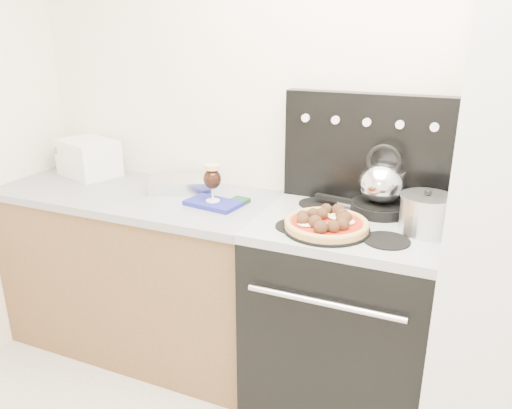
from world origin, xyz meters
The scene contains 15 objects.
room_shell centered at (0.00, 0.29, 1.25)m, with size 3.52×3.01×2.52m.
base_cabinet centered at (-1.02, 1.20, 0.43)m, with size 1.45×0.60×0.86m, color brown.
countertop centered at (-1.02, 1.20, 0.88)m, with size 1.48×0.63×0.04m, color #95969F.
stove_body centered at (0.08, 1.18, 0.44)m, with size 0.76×0.65×0.88m, color black.
cooktop centered at (0.08, 1.18, 0.90)m, with size 0.76×0.65×0.04m, color #ADADB2.
backguard centered at (0.08, 1.45, 1.17)m, with size 0.76×0.08×0.50m, color black.
toaster_oven centered at (-1.44, 1.35, 1.00)m, with size 0.32×0.24×0.20m, color white.
foil_sheet centered at (-0.83, 1.33, 0.93)m, with size 0.32×0.23×0.06m, color white.
oven_mitt centered at (-0.56, 1.17, 0.91)m, with size 0.25×0.15×0.02m, color navy.
beer_glass centered at (-0.56, 1.17, 1.01)m, with size 0.08×0.08×0.18m, color black, non-canonical shape.
pizza_pan centered at (0.02, 1.04, 0.93)m, with size 0.35×0.35×0.01m, color black.
pizza centered at (0.02, 1.04, 0.95)m, with size 0.34×0.34×0.05m, color #EA9E4C, non-canonical shape.
skillet centered at (0.18, 1.33, 0.94)m, with size 0.25×0.25×0.04m, color black.
tea_kettle centered at (0.18, 1.33, 1.07)m, with size 0.20×0.20×0.22m, color white, non-canonical shape.
stock_pot centered at (0.38, 1.18, 0.99)m, with size 0.20×0.20×0.14m, color silver.
Camera 1 is at (0.49, -0.78, 1.69)m, focal length 35.00 mm.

